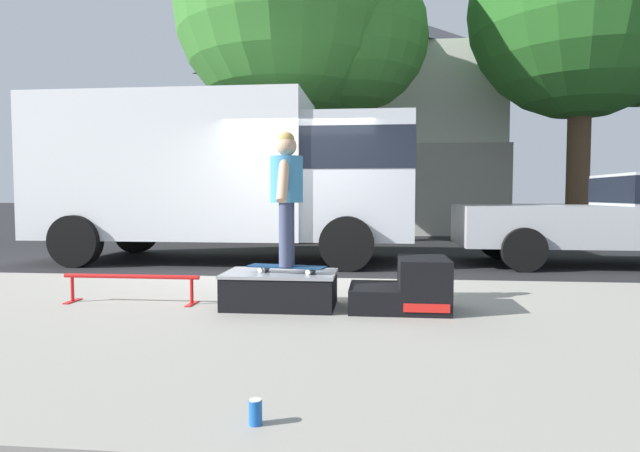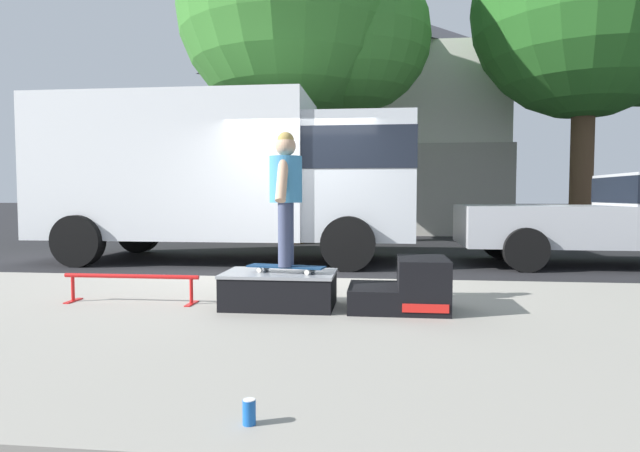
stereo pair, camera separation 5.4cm
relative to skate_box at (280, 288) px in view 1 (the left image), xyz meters
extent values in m
plane|color=black|center=(-0.32, 2.42, -0.31)|extent=(140.00, 140.00, 0.00)
cube|color=gray|center=(-0.32, -0.58, -0.25)|extent=(50.00, 5.00, 0.12)
cube|color=black|center=(0.00, 0.00, -0.01)|extent=(1.10, 0.69, 0.35)
cube|color=gray|center=(0.00, 0.00, 0.15)|extent=(1.12, 0.71, 0.03)
cube|color=black|center=(0.94, 0.00, -0.07)|extent=(0.48, 0.71, 0.23)
cube|color=black|center=(1.42, 0.00, 0.07)|extent=(0.48, 0.71, 0.51)
cube|color=red|center=(1.42, -0.36, -0.10)|extent=(0.42, 0.01, 0.08)
cylinder|color=red|center=(-1.58, 0.02, 0.09)|extent=(1.46, 0.04, 0.04)
cylinder|color=red|center=(-2.23, 0.02, -0.05)|extent=(0.04, 0.04, 0.28)
cube|color=red|center=(-2.23, 0.02, -0.18)|extent=(0.06, 0.28, 0.01)
cylinder|color=red|center=(-0.93, 0.02, -0.05)|extent=(0.04, 0.04, 0.28)
cube|color=red|center=(-0.93, 0.02, -0.18)|extent=(0.06, 0.28, 0.01)
cube|color=navy|center=(0.07, -0.03, 0.22)|extent=(0.80, 0.34, 0.02)
cylinder|color=silver|center=(0.33, 0.01, 0.19)|extent=(0.06, 0.04, 0.05)
cylinder|color=silver|center=(0.30, -0.17, 0.19)|extent=(0.06, 0.04, 0.05)
cylinder|color=silver|center=(-0.16, 0.10, 0.19)|extent=(0.06, 0.04, 0.05)
cylinder|color=silver|center=(-0.19, -0.08, 0.19)|extent=(0.06, 0.04, 0.05)
cylinder|color=#3F4766|center=(0.07, 0.05, 0.55)|extent=(0.13, 0.13, 0.63)
cylinder|color=#3F4766|center=(0.07, -0.11, 0.55)|extent=(0.13, 0.13, 0.63)
cylinder|color=#3F8CBF|center=(0.07, -0.03, 1.09)|extent=(0.32, 0.32, 0.46)
cylinder|color=tan|center=(0.07, 0.17, 1.08)|extent=(0.10, 0.28, 0.43)
cylinder|color=tan|center=(0.07, -0.23, 1.08)|extent=(0.10, 0.28, 0.43)
sphere|color=tan|center=(0.07, -0.03, 1.42)|extent=(0.20, 0.20, 0.20)
sphere|color=tan|center=(0.07, -0.03, 1.47)|extent=(0.16, 0.16, 0.16)
cylinder|color=#1959B2|center=(0.37, -2.75, -0.13)|extent=(0.07, 0.07, 0.12)
cylinder|color=silver|center=(0.37, -2.75, -0.07)|extent=(0.06, 0.06, 0.00)
cube|color=white|center=(-2.81, 4.62, 1.44)|extent=(5.00, 2.35, 2.60)
cube|color=silver|center=(0.64, 4.62, 1.24)|extent=(1.90, 2.16, 2.20)
cube|color=black|center=(0.64, 4.62, 1.72)|extent=(1.92, 2.19, 0.70)
cylinder|color=black|center=(0.48, 5.79, 0.14)|extent=(0.90, 0.28, 0.90)
cylinder|color=black|center=(0.48, 3.44, 0.14)|extent=(0.90, 0.28, 0.90)
cylinder|color=black|center=(-4.21, 5.79, 0.14)|extent=(0.90, 0.28, 0.90)
cylinder|color=black|center=(-4.21, 3.44, 0.14)|extent=(0.90, 0.28, 0.90)
cube|color=#B2B5BA|center=(3.73, 4.60, 0.40)|extent=(2.60, 1.85, 0.70)
cylinder|color=black|center=(3.34, 5.52, 0.05)|extent=(0.72, 0.24, 0.72)
cylinder|color=black|center=(3.34, 3.67, 0.05)|extent=(0.72, 0.24, 0.72)
cylinder|color=brown|center=(-1.22, 8.26, 1.70)|extent=(0.56, 0.56, 4.02)
sphere|color=#387A2D|center=(-1.22, 8.26, 5.57)|extent=(5.74, 5.74, 5.74)
sphere|color=#387A2D|center=(0.36, 8.26, 4.86)|extent=(3.73, 3.73, 3.73)
cylinder|color=brown|center=(6.07, 9.01, 1.77)|extent=(0.56, 0.56, 4.15)
sphere|color=#286623|center=(6.07, 9.01, 5.67)|extent=(5.63, 5.63, 5.63)
cube|color=silver|center=(0.48, 15.36, 2.69)|extent=(9.00, 7.50, 6.00)
cube|color=#B2ADA3|center=(0.48, 11.36, 1.09)|extent=(9.00, 0.50, 2.80)
pyramid|color=#38383F|center=(0.48, 15.36, 6.89)|extent=(9.54, 7.95, 2.40)
camera|label=1|loc=(0.95, -5.27, 0.94)|focal=30.04mm
camera|label=2|loc=(1.00, -5.26, 0.94)|focal=30.04mm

